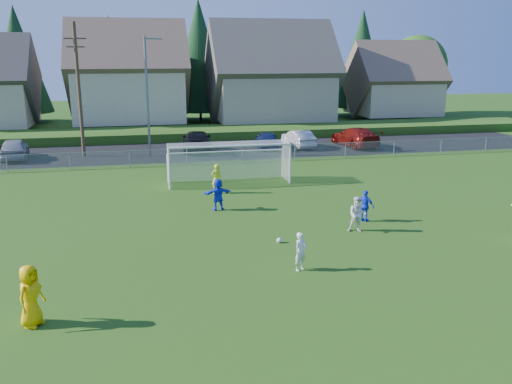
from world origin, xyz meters
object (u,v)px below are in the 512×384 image
car_e (267,140)px  soccer_goal (228,156)px  car_a (14,149)px  soccer_ball (279,240)px  referee (30,296)px  car_d (197,141)px  player_blue_b (218,194)px  player_blue_a (365,206)px  player_white_b (357,214)px  car_g (355,137)px  goalkeeper (216,179)px  car_f (298,139)px  player_white_a (301,252)px

car_e → soccer_goal: soccer_goal is taller
car_e → car_a: bearing=8.4°
soccer_ball → car_e: size_ratio=0.05×
referee → car_d: (7.92, 28.27, -0.13)m
car_a → car_d: (13.82, 0.61, 0.02)m
player_blue_b → car_d: player_blue_b is taller
car_d → player_blue_a: bearing=109.7°
player_white_b → car_a: 28.47m
car_g → player_blue_b: bearing=42.6°
goalkeeper → car_f: size_ratio=0.39×
player_blue_a → goalkeeper: goalkeeper is taller
player_white_a → car_f: bearing=42.8°
car_d → car_f: size_ratio=1.28×
car_a → car_g: (27.28, -0.12, 0.02)m
player_blue_a → car_g: 21.55m
referee → car_e: 31.27m
soccer_ball → car_f: car_f is taller
car_f → player_white_b: bearing=74.2°
player_blue_b → car_e: 18.51m
player_blue_a → soccer_goal: size_ratio=0.20×
player_white_a → car_g: bearing=32.9°
player_blue_b → car_a: 21.27m
player_blue_a → soccer_goal: (-5.03, 9.28, 0.88)m
soccer_ball → car_a: 26.75m
goalkeeper → player_blue_b: bearing=66.8°
car_g → referee: bearing=45.3°
car_d → soccer_goal: bearing=97.7°
player_blue_a → car_a: size_ratio=0.32×
player_white_a → car_e: size_ratio=0.33×
referee → player_white_b: (12.64, 6.06, -0.13)m
player_blue_a → car_a: 28.11m
player_white_a → car_e: (4.86, 25.74, 0.02)m
player_blue_b → car_a: bearing=-63.3°
car_e → car_f: bearing=-170.8°
car_f → soccer_goal: 13.98m
referee → car_f: referee is taller
car_a → car_e: car_a is taller
player_blue_a → car_e: player_blue_a is taller
car_d → referee: bearing=78.7°
car_a → soccer_goal: 18.18m
referee → player_blue_b: (7.09, 10.82, -0.13)m
soccer_ball → car_f: (7.64, 22.81, 0.61)m
referee → car_d: size_ratio=0.34×
car_g → soccer_ball: bearing=53.7°
player_white_a → player_white_b: player_white_b is taller
car_a → soccer_ball: bearing=116.9°
player_blue_b → goalkeeper: size_ratio=0.96×
soccer_goal → car_a: bearing=142.9°
referee → player_blue_b: size_ratio=1.15×
car_d → soccer_goal: soccer_goal is taller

